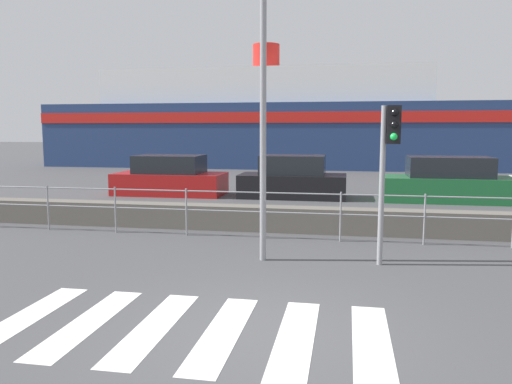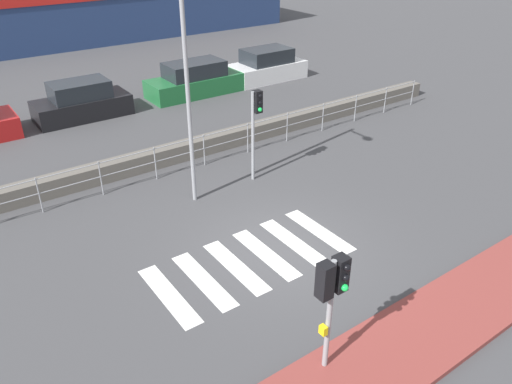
{
  "view_description": "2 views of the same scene",
  "coord_description": "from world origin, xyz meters",
  "px_view_note": "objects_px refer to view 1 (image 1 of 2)",
  "views": [
    {
      "loc": [
        1.01,
        -5.73,
        2.5
      ],
      "look_at": [
        -0.41,
        2.0,
        1.5
      ],
      "focal_mm": 35.0,
      "sensor_mm": 36.0,
      "label": 1
    },
    {
      "loc": [
        -6.58,
        -8.19,
        7.46
      ],
      "look_at": [
        -0.04,
        1.0,
        1.2
      ],
      "focal_mm": 35.0,
      "sensor_mm": 36.0,
      "label": 2
    }
  ],
  "objects_px": {
    "traffic_light_far": "(389,149)",
    "ferry_boat": "(319,126)",
    "streetlamp": "(261,34)",
    "parked_car_red": "(170,178)",
    "parked_car_green": "(448,182)",
    "parked_car_black": "(293,180)"
  },
  "relations": [
    {
      "from": "parked_car_green",
      "to": "streetlamp",
      "type": "bearing_deg",
      "value": -118.95
    },
    {
      "from": "parked_car_red",
      "to": "parked_car_black",
      "type": "distance_m",
      "value": 4.69
    },
    {
      "from": "parked_car_red",
      "to": "parked_car_green",
      "type": "height_order",
      "value": "parked_car_green"
    },
    {
      "from": "streetlamp",
      "to": "parked_car_green",
      "type": "relative_size",
      "value": 1.5
    },
    {
      "from": "streetlamp",
      "to": "parked_car_green",
      "type": "height_order",
      "value": "streetlamp"
    },
    {
      "from": "ferry_boat",
      "to": "streetlamp",
      "type": "bearing_deg",
      "value": -89.17
    },
    {
      "from": "parked_car_black",
      "to": "ferry_boat",
      "type": "bearing_deg",
      "value": 89.91
    },
    {
      "from": "traffic_light_far",
      "to": "parked_car_green",
      "type": "bearing_deg",
      "value": 72.8
    },
    {
      "from": "ferry_boat",
      "to": "parked_car_green",
      "type": "relative_size",
      "value": 8.27
    },
    {
      "from": "streetlamp",
      "to": "parked_car_black",
      "type": "bearing_deg",
      "value": 92.46
    },
    {
      "from": "traffic_light_far",
      "to": "parked_car_green",
      "type": "xyz_separation_m",
      "value": [
        2.72,
        8.77,
        -1.48
      ]
    },
    {
      "from": "streetlamp",
      "to": "traffic_light_far",
      "type": "bearing_deg",
      "value": 6.67
    },
    {
      "from": "ferry_boat",
      "to": "parked_car_black",
      "type": "relative_size",
      "value": 9.76
    },
    {
      "from": "traffic_light_far",
      "to": "ferry_boat",
      "type": "bearing_deg",
      "value": 96.1
    },
    {
      "from": "streetlamp",
      "to": "parked_car_black",
      "type": "relative_size",
      "value": 1.77
    },
    {
      "from": "traffic_light_far",
      "to": "ferry_boat",
      "type": "distance_m",
      "value": 24.93
    },
    {
      "from": "traffic_light_far",
      "to": "ferry_boat",
      "type": "xyz_separation_m",
      "value": [
        -2.65,
        24.79,
        0.55
      ]
    },
    {
      "from": "traffic_light_far",
      "to": "ferry_boat",
      "type": "relative_size",
      "value": 0.08
    },
    {
      "from": "streetlamp",
      "to": "parked_car_red",
      "type": "bearing_deg",
      "value": 119.35
    },
    {
      "from": "traffic_light_far",
      "to": "parked_car_green",
      "type": "distance_m",
      "value": 9.3
    },
    {
      "from": "ferry_boat",
      "to": "parked_car_black",
      "type": "bearing_deg",
      "value": -90.09
    },
    {
      "from": "ferry_boat",
      "to": "parked_car_green",
      "type": "bearing_deg",
      "value": -71.48
    }
  ]
}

